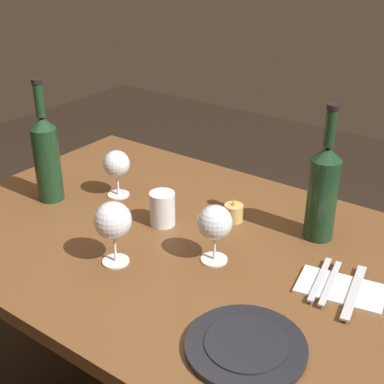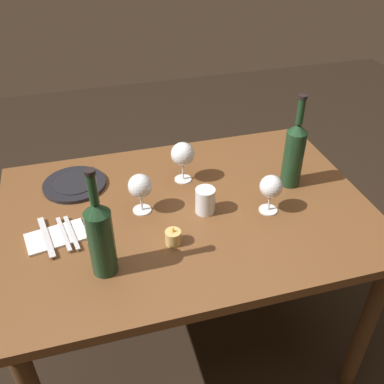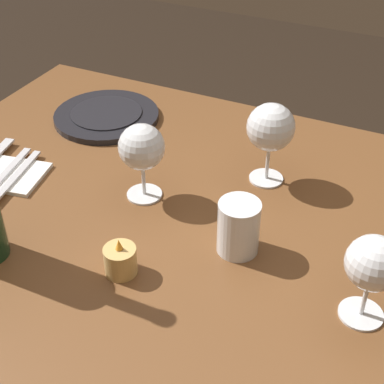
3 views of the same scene
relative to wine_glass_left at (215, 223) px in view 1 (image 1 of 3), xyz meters
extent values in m
cube|color=brown|center=(-0.15, 0.03, -0.12)|extent=(1.30, 0.90, 0.04)
cylinder|color=#50311A|center=(-0.73, 0.41, -0.49)|extent=(0.06, 0.06, 0.70)
cylinder|color=white|center=(0.00, 0.00, -0.10)|extent=(0.07, 0.07, 0.00)
cylinder|color=white|center=(0.00, 0.00, -0.07)|extent=(0.01, 0.01, 0.07)
sphere|color=white|center=(0.00, 0.00, 0.00)|extent=(0.08, 0.08, 0.08)
cylinder|color=#42070F|center=(0.00, 0.00, 0.00)|extent=(0.07, 0.07, 0.03)
cylinder|color=white|center=(-0.19, -0.15, -0.10)|extent=(0.07, 0.07, 0.00)
cylinder|color=white|center=(-0.19, -0.15, -0.06)|extent=(0.01, 0.01, 0.08)
sphere|color=white|center=(-0.19, -0.15, 0.01)|extent=(0.09, 0.09, 0.09)
cylinder|color=#42070F|center=(-0.19, -0.15, 0.01)|extent=(0.07, 0.07, 0.02)
cylinder|color=white|center=(-0.43, 0.12, -0.10)|extent=(0.07, 0.07, 0.00)
cylinder|color=white|center=(-0.43, 0.12, -0.07)|extent=(0.01, 0.01, 0.07)
sphere|color=white|center=(-0.43, 0.12, 0.00)|extent=(0.08, 0.08, 0.08)
cylinder|color=#42070F|center=(-0.43, 0.12, 0.00)|extent=(0.06, 0.06, 0.02)
cylinder|color=#19381E|center=(-0.57, -0.01, 0.01)|extent=(0.07, 0.07, 0.22)
cone|color=#19381E|center=(-0.57, -0.01, 0.13)|extent=(0.07, 0.07, 0.03)
cylinder|color=#19381E|center=(-0.57, -0.01, 0.20)|extent=(0.03, 0.03, 0.09)
cylinder|color=black|center=(-0.57, -0.01, 0.25)|extent=(0.03, 0.03, 0.01)
cylinder|color=#19381E|center=(0.16, 0.25, 0.01)|extent=(0.08, 0.08, 0.22)
cone|color=#19381E|center=(0.16, 0.25, 0.13)|extent=(0.08, 0.08, 0.03)
cylinder|color=#19381E|center=(0.16, 0.25, 0.20)|extent=(0.03, 0.03, 0.09)
cylinder|color=black|center=(0.16, 0.25, 0.25)|extent=(0.03, 0.03, 0.01)
cylinder|color=white|center=(-0.21, 0.06, -0.06)|extent=(0.07, 0.07, 0.09)
cylinder|color=silver|center=(-0.21, 0.06, -0.08)|extent=(0.06, 0.06, 0.04)
cylinder|color=#DBB266|center=(-0.07, 0.19, -0.08)|extent=(0.05, 0.05, 0.05)
cylinder|color=white|center=(-0.07, 0.19, -0.08)|extent=(0.04, 0.04, 0.03)
cone|color=#F99E2D|center=(-0.07, 0.19, -0.04)|extent=(0.01, 0.01, 0.02)
cylinder|color=black|center=(0.22, -0.22, -0.10)|extent=(0.24, 0.24, 0.01)
cylinder|color=black|center=(0.22, -0.22, -0.09)|extent=(0.16, 0.16, 0.00)
cube|color=white|center=(0.30, 0.07, -0.10)|extent=(0.21, 0.14, 0.01)
cube|color=silver|center=(0.27, 0.07, -0.09)|extent=(0.05, 0.18, 0.00)
cube|color=silver|center=(0.25, 0.07, -0.09)|extent=(0.05, 0.18, 0.00)
cube|color=silver|center=(0.33, 0.07, -0.09)|extent=(0.06, 0.21, 0.00)
camera|label=1|loc=(0.60, -0.91, 0.63)|focal=50.13mm
camera|label=2|loc=(0.16, 1.21, 0.86)|focal=40.74mm
camera|label=3|loc=(-0.45, 0.74, 0.54)|focal=53.99mm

